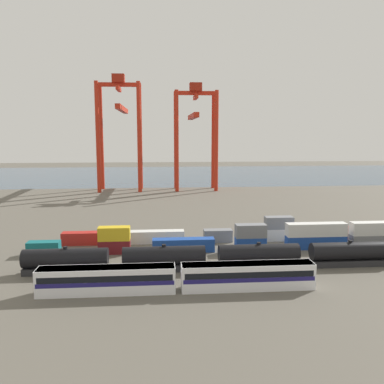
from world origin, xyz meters
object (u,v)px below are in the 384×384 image
object	(u,v)px
shipping_container_6	(316,242)
shipping_container_13	(155,237)
gantry_crane_west	(120,121)
gantry_crane_central	(195,126)
passenger_train	(178,277)
shipping_container_17	(338,233)
freight_tank_row	(259,256)

from	to	relation	value
shipping_container_6	shipping_container_13	xyz separation A→B (m)	(-32.20, 6.90, 0.00)
gantry_crane_west	gantry_crane_central	world-z (taller)	gantry_crane_west
passenger_train	shipping_container_13	world-z (taller)	passenger_train
gantry_crane_west	gantry_crane_central	distance (m)	30.57
shipping_container_6	gantry_crane_west	world-z (taller)	gantry_crane_west
shipping_container_13	gantry_crane_central	size ratio (longest dim) A/B	0.28
shipping_container_13	shipping_container_17	size ratio (longest dim) A/B	1.00
shipping_container_6	gantry_crane_central	world-z (taller)	gantry_crane_central
freight_tank_row	gantry_crane_central	distance (m)	104.90
freight_tank_row	shipping_container_6	size ratio (longest dim) A/B	6.50
freight_tank_row	shipping_container_13	distance (m)	25.16
gantry_crane_west	freight_tank_row	bearing A→B (deg)	-72.55
shipping_container_13	gantry_crane_central	world-z (taller)	gantry_crane_central
freight_tank_row	shipping_container_17	size ratio (longest dim) A/B	6.50
shipping_container_17	gantry_crane_central	bearing A→B (deg)	105.87
gantry_crane_central	shipping_container_6	bearing A→B (deg)	-79.90
passenger_train	shipping_container_6	distance (m)	34.97
passenger_train	gantry_crane_central	xyz separation A→B (m)	(12.42, 111.26, 23.90)
freight_tank_row	gantry_crane_central	bearing A→B (deg)	91.04
freight_tank_row	shipping_container_6	world-z (taller)	freight_tank_row
shipping_container_17	passenger_train	bearing A→B (deg)	-143.54
shipping_container_13	gantry_crane_west	distance (m)	90.43
shipping_container_17	gantry_crane_central	world-z (taller)	gantry_crane_central
shipping_container_17	gantry_crane_west	bearing A→B (deg)	122.62
shipping_container_17	gantry_crane_west	size ratio (longest dim) A/B	0.26
gantry_crane_west	shipping_container_17	bearing A→B (deg)	-57.38
freight_tank_row	shipping_container_6	bearing A→B (deg)	37.02
shipping_container_6	gantry_crane_central	bearing A→B (deg)	100.10
shipping_container_13	freight_tank_row	bearing A→B (deg)	-44.94
passenger_train	shipping_container_13	xyz separation A→B (m)	(-3.53, 26.90, -0.84)
freight_tank_row	shipping_container_17	bearing A→B (deg)	38.75
shipping_container_17	gantry_crane_west	distance (m)	104.57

